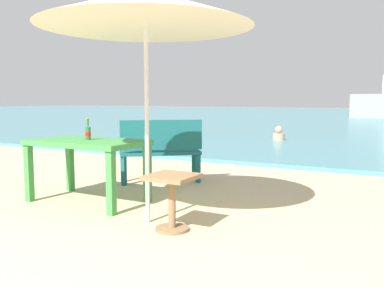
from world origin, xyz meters
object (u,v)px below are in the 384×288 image
object	(u,v)px
patio_umbrella	(145,9)
bench_teal_center	(161,147)
side_table_wood	(172,194)
picnic_table_green	(87,149)
beer_bottle_amber	(88,132)
swimmer_person	(279,135)

from	to	relation	value
patio_umbrella	bench_teal_center	world-z (taller)	patio_umbrella
bench_teal_center	side_table_wood	bearing A→B (deg)	-54.42
picnic_table_green	side_table_wood	world-z (taller)	picnic_table_green
patio_umbrella	side_table_wood	world-z (taller)	patio_umbrella
beer_bottle_amber	patio_umbrella	size ratio (longest dim) A/B	0.12
picnic_table_green	swimmer_person	xyz separation A→B (m)	(0.01, 7.85, -0.41)
bench_teal_center	swimmer_person	distance (m)	6.49
swimmer_person	picnic_table_green	bearing A→B (deg)	-90.06
beer_bottle_amber	picnic_table_green	bearing A→B (deg)	-93.72
patio_umbrella	beer_bottle_amber	bearing A→B (deg)	161.46
beer_bottle_amber	patio_umbrella	distance (m)	1.74
picnic_table_green	swimmer_person	world-z (taller)	picnic_table_green
picnic_table_green	bench_teal_center	bearing A→B (deg)	82.93
picnic_table_green	patio_umbrella	size ratio (longest dim) A/B	0.61
beer_bottle_amber	bench_teal_center	bearing A→B (deg)	82.89
picnic_table_green	bench_teal_center	distance (m)	1.38
side_table_wood	bench_teal_center	xyz separation A→B (m)	(-1.32, 1.84, 0.19)
beer_bottle_amber	bench_teal_center	distance (m)	1.40
side_table_wood	bench_teal_center	bearing A→B (deg)	125.58
picnic_table_green	swimmer_person	distance (m)	7.86
picnic_table_green	beer_bottle_amber	xyz separation A→B (m)	(0.00, 0.01, 0.20)
picnic_table_green	swimmer_person	size ratio (longest dim) A/B	3.41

